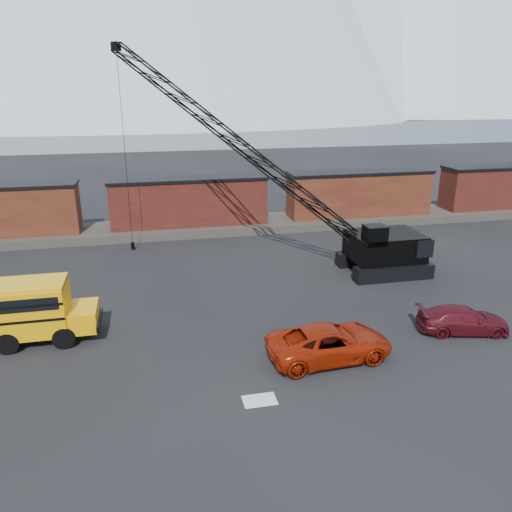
{
  "coord_description": "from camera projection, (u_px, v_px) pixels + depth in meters",
  "views": [
    {
      "loc": [
        -3.43,
        -21.25,
        12.47
      ],
      "look_at": [
        2.45,
        5.6,
        3.0
      ],
      "focal_mm": 35.0,
      "sensor_mm": 36.0,
      "label": 1
    }
  ],
  "objects": [
    {
      "name": "boxcar_east_far",
      "position": [
        507.0,
        186.0,
        50.26
      ],
      "size": [
        13.7,
        3.1,
        4.17
      ],
      "color": "#501C16",
      "rests_on": "gravel_berm"
    },
    {
      "name": "gravel_berm",
      "position": [
        190.0,
        228.0,
        44.58
      ],
      "size": [
        120.0,
        5.0,
        0.7
      ],
      "primitive_type": "cube",
      "color": "#4B443D",
      "rests_on": "ground"
    },
    {
      "name": "crawler_crane",
      "position": [
        237.0,
        143.0,
        34.47
      ],
      "size": [
        20.51,
        11.3,
        15.49
      ],
      "color": "black",
      "rests_on": "ground"
    },
    {
      "name": "boxcar_east_near",
      "position": [
        359.0,
        193.0,
        47.03
      ],
      "size": [
        13.7,
        3.1,
        4.17
      ],
      "color": "#421513",
      "rests_on": "gravel_berm"
    },
    {
      "name": "boxcar_mid",
      "position": [
        189.0,
        201.0,
        43.8
      ],
      "size": [
        13.7,
        3.1,
        4.17
      ],
      "color": "#501C16",
      "rests_on": "gravel_berm"
    },
    {
      "name": "snow_patch",
      "position": [
        260.0,
        400.0,
        20.78
      ],
      "size": [
        1.4,
        0.9,
        0.02
      ],
      "primitive_type": "cube",
      "color": "silver",
      "rests_on": "ground"
    },
    {
      "name": "red_pickup",
      "position": [
        330.0,
        343.0,
        23.73
      ],
      "size": [
        6.16,
        3.14,
        1.67
      ],
      "primitive_type": "imported",
      "rotation": [
        0.0,
        0.0,
        1.63
      ],
      "color": "#991C07",
      "rests_on": "ground"
    },
    {
      "name": "ground",
      "position": [
        232.0,
        354.0,
        24.38
      ],
      "size": [
        160.0,
        160.0,
        0.0
      ],
      "primitive_type": "plane",
      "color": "black",
      "rests_on": "ground"
    },
    {
      "name": "maroon_suv",
      "position": [
        463.0,
        320.0,
        26.37
      ],
      "size": [
        5.04,
        2.9,
        1.37
      ],
      "primitive_type": "imported",
      "rotation": [
        0.0,
        0.0,
        1.35
      ],
      "color": "#490D15",
      "rests_on": "ground"
    }
  ]
}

